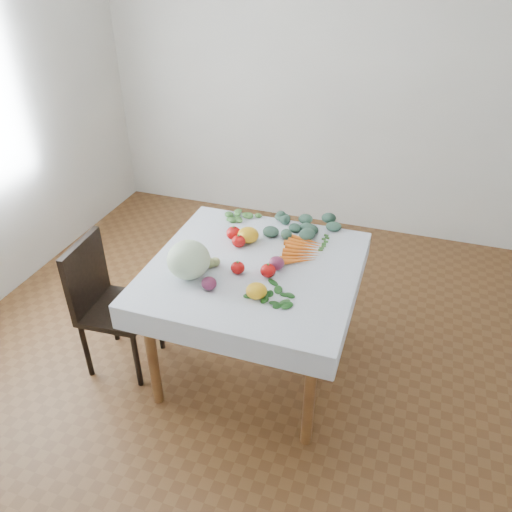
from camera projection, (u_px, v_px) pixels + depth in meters
The scene contains 19 objects.
ground at pixel (254, 365), 3.14m from camera, with size 4.00×4.00×0.00m, color brown.
back_wall at pixel (334, 73), 4.00m from camera, with size 4.00×0.04×2.70m, color silver.
table at pixel (254, 281), 2.79m from camera, with size 1.00×1.00×0.75m.
tablecloth at pixel (254, 266), 2.73m from camera, with size 1.12×1.12×0.01m, color white.
chair at pixel (105, 298), 2.93m from camera, with size 0.41×0.41×0.85m.
cabbage at pixel (189, 260), 2.60m from camera, with size 0.23×0.23×0.20m, color #AFC2A3.
tomato_a at pixel (234, 233), 2.95m from camera, with size 0.09×0.09×0.08m, color #B60C0C.
tomato_b at pixel (268, 271), 2.63m from camera, with size 0.08×0.08×0.07m, color #B60C0C.
tomato_c at pixel (239, 241), 2.88m from camera, with size 0.08×0.08×0.07m, color #B60C0C.
tomato_d at pixel (238, 268), 2.66m from camera, with size 0.08×0.08×0.07m, color #B60C0C.
heirloom_back at pixel (248, 235), 2.92m from camera, with size 0.13×0.13×0.09m, color yellow.
heirloom_front at pixel (256, 291), 2.48m from camera, with size 0.11×0.11×0.08m, color yellow.
onion_a at pixel (276, 263), 2.69m from camera, with size 0.09×0.09×0.07m, color #5B1A36.
onion_b at pixel (209, 283), 2.54m from camera, with size 0.08×0.08×0.07m, color #5B1A36.
tomatillo_cluster at pixel (204, 263), 2.71m from camera, with size 0.17×0.11×0.05m.
carrot_bunch at pixel (301, 250), 2.84m from camera, with size 0.21×0.33×0.03m.
kale_bunch at pixel (305, 225), 3.06m from camera, with size 0.34×0.33×0.05m.
basil_bunch at pixel (275, 294), 2.51m from camera, with size 0.26×0.20×0.01m.
dill_bunch at pixel (243, 217), 3.18m from camera, with size 0.20×0.20×0.02m.
Camera 1 is at (0.73, -2.15, 2.28)m, focal length 35.00 mm.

